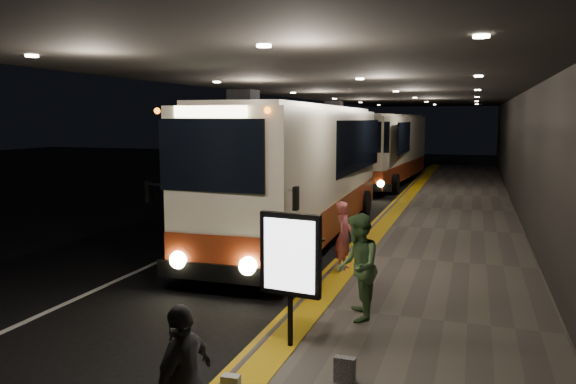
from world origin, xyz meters
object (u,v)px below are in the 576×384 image
Objects in this scene: bag_polka at (345,370)px; coach_second at (385,152)px; passenger_boarding at (344,236)px; info_sign at (290,257)px; passenger_waiting_grey at (184,380)px; passenger_waiting_green at (358,267)px; coach_main at (302,178)px; stanchion_post at (320,266)px.

coach_second is at bearing 97.47° from bag_polka.
info_sign is (0.20, -4.45, 0.59)m from passenger_boarding.
info_sign is (0.16, 2.90, 0.57)m from passenger_waiting_grey.
coach_main is at bearing -168.48° from passenger_waiting_green.
info_sign is (2.23, -7.93, -0.30)m from coach_main.
coach_second reaches higher than bag_polka.
passenger_boarding is 7.34m from passenger_waiting_grey.
coach_main reaches higher than passenger_boarding.
bag_polka is (1.22, -5.31, -0.60)m from passenger_boarding.
passenger_boarding is at bearing 102.93° from bag_polka.
bag_polka is (0.31, -2.32, -0.73)m from passenger_waiting_green.
coach_main is 5.76m from stanchion_post.
coach_main is 6.75× the size of passenger_waiting_green.
coach_main is 36.61× the size of bag_polka.
coach_main is at bearing 110.54° from stanchion_post.
bag_polka is at bearing 154.84° from passenger_waiting_grey.
bag_polka is 0.17× the size of info_sign.
coach_main reaches higher than stanchion_post.
passenger_waiting_grey is (1.86, -25.22, -0.81)m from coach_second.
passenger_waiting_grey is (-0.87, -4.35, -0.12)m from passenger_waiting_green.
passenger_waiting_grey is at bearing -81.92° from coach_second.
coach_second reaches higher than passenger_boarding.
passenger_waiting_green is 0.90× the size of info_sign.
coach_second is 5.82× the size of info_sign.
bag_polka is at bearing -71.65° from coach_main.
stanchion_post is (-0.25, 2.64, -0.83)m from info_sign.
stanchion_post is at bearing -177.57° from passenger_boarding.
passenger_waiting_grey is at bearing -86.09° from info_sign.
info_sign is (-0.71, -1.45, 0.46)m from passenger_waiting_green.
passenger_waiting_grey is 1.50× the size of stanchion_post.
bag_polka is (3.04, -23.20, -1.42)m from coach_second.
passenger_waiting_grey reaches higher than stanchion_post.
info_sign is at bearing -38.96° from passenger_waiting_green.
coach_second is at bearing 174.57° from passenger_waiting_green.
coach_second is at bearing -170.72° from passenger_waiting_grey.
passenger_waiting_grey is at bearing -81.11° from coach_main.
info_sign reaches higher than bag_polka.
coach_main is at bearing -86.96° from coach_second.
coach_main is at bearing 34.26° from passenger_boarding.
passenger_waiting_green reaches higher than bag_polka.
passenger_waiting_green is (2.73, -20.88, -0.69)m from coach_second.
info_sign is at bearing -173.40° from passenger_boarding.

